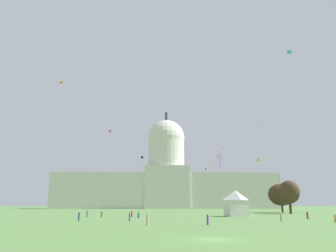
# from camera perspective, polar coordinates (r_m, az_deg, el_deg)

# --- Properties ---
(ground_plane) EXTENTS (800.00, 800.00, 0.00)m
(ground_plane) POSITION_cam_1_polar(r_m,az_deg,el_deg) (33.35, 7.73, -18.83)
(ground_plane) COLOR #567F42
(capitol_building) EXTENTS (149.57, 26.33, 66.69)m
(capitol_building) POSITION_cam_1_polar(r_m,az_deg,el_deg) (228.10, -0.30, -9.29)
(capitol_building) COLOR beige
(capitol_building) RESTS_ON ground_plane
(event_tent) EXTENTS (5.53, 6.85, 6.73)m
(event_tent) POSITION_cam_1_polar(r_m,az_deg,el_deg) (91.68, 11.59, -12.89)
(event_tent) COLOR white
(event_tent) RESTS_ON ground_plane
(tree_east_near) EXTENTS (10.66, 10.00, 10.68)m
(tree_east_near) POSITION_cam_1_polar(r_m,az_deg,el_deg) (133.82, 18.94, -11.11)
(tree_east_near) COLOR #42301E
(tree_east_near) RESTS_ON ground_plane
(tree_east_mid) EXTENTS (8.94, 9.24, 10.86)m
(tree_east_mid) POSITION_cam_1_polar(r_m,az_deg,el_deg) (119.54, 20.17, -10.64)
(tree_east_mid) COLOR #42301E
(tree_east_mid) RESTS_ON ground_plane
(person_tan_front_right) EXTENTS (0.42, 0.42, 1.81)m
(person_tan_front_right) POSITION_cam_1_polar(r_m,az_deg,el_deg) (52.67, -3.57, -15.88)
(person_tan_front_right) COLOR tan
(person_tan_front_right) RESTS_ON ground_plane
(person_denim_front_left) EXTENTS (0.35, 0.35, 1.69)m
(person_denim_front_left) POSITION_cam_1_polar(r_m,az_deg,el_deg) (87.82, -13.76, -14.50)
(person_denim_front_left) COLOR #3D5684
(person_denim_front_left) RESTS_ON ground_plane
(person_red_mid_center) EXTENTS (0.45, 0.45, 1.61)m
(person_red_mid_center) POSITION_cam_1_polar(r_m,az_deg,el_deg) (87.06, -6.25, -14.84)
(person_red_mid_center) COLOR red
(person_red_mid_center) RESTS_ON ground_plane
(person_denim_back_center) EXTENTS (0.42, 0.42, 1.73)m
(person_denim_back_center) POSITION_cam_1_polar(r_m,az_deg,el_deg) (66.79, -6.64, -15.27)
(person_denim_back_center) COLOR #3D5684
(person_denim_back_center) RESTS_ON ground_plane
(person_olive_aisle_center) EXTENTS (0.65, 0.65, 1.51)m
(person_olive_aisle_center) POSITION_cam_1_polar(r_m,az_deg,el_deg) (87.51, -11.35, -14.70)
(person_olive_aisle_center) COLOR olive
(person_olive_aisle_center) RESTS_ON ground_plane
(person_purple_front_center) EXTENTS (0.46, 0.46, 1.72)m
(person_purple_front_center) POSITION_cam_1_polar(r_m,az_deg,el_deg) (55.10, 6.86, -15.75)
(person_purple_front_center) COLOR #703D93
(person_purple_front_center) RESTS_ON ground_plane
(person_denim_mid_right) EXTENTS (0.66, 0.66, 1.44)m
(person_denim_mid_right) POSITION_cam_1_polar(r_m,az_deg,el_deg) (80.14, -5.11, -15.08)
(person_denim_mid_right) COLOR #3D5684
(person_denim_mid_right) RESTS_ON ground_plane
(person_denim_lawn_far_right) EXTENTS (0.51, 0.51, 1.77)m
(person_denim_lawn_far_right) POSITION_cam_1_polar(r_m,az_deg,el_deg) (69.75, -15.09, -14.84)
(person_denim_lawn_far_right) COLOR #3D5684
(person_denim_lawn_far_right) RESTS_ON ground_plane
(person_tan_near_tree_east) EXTENTS (0.40, 0.40, 1.62)m
(person_tan_near_tree_east) POSITION_cam_1_polar(r_m,az_deg,el_deg) (69.26, 18.91, -14.66)
(person_tan_near_tree_east) COLOR tan
(person_tan_near_tree_east) RESTS_ON ground_plane
(person_maroon_edge_east) EXTENTS (0.40, 0.40, 1.66)m
(person_maroon_edge_east) POSITION_cam_1_polar(r_m,az_deg,el_deg) (81.42, 22.91, -14.01)
(person_maroon_edge_east) COLOR maroon
(person_maroon_edge_east) RESTS_ON ground_plane
(person_orange_deep_crowd) EXTENTS (0.47, 0.47, 1.49)m
(person_orange_deep_crowd) POSITION_cam_1_polar(r_m,az_deg,el_deg) (68.49, 26.87, -14.04)
(person_orange_deep_crowd) COLOR orange
(person_orange_deep_crowd) RESTS_ON ground_plane
(kite_black_mid) EXTENTS (1.47, 1.44, 4.40)m
(kite_black_mid) POSITION_cam_1_polar(r_m,az_deg,el_deg) (173.96, -4.48, -5.40)
(kite_black_mid) COLOR black
(kite_orange_high) EXTENTS (0.93, 0.68, 2.62)m
(kite_orange_high) POSITION_cam_1_polar(r_m,az_deg,el_deg) (105.11, -17.93, 7.07)
(kite_orange_high) COLOR orange
(kite_magenta_high) EXTENTS (1.32, 1.24, 3.91)m
(kite_magenta_high) POSITION_cam_1_polar(r_m,az_deg,el_deg) (175.02, -9.96, -0.87)
(kite_magenta_high) COLOR #D1339E
(kite_pink_mid) EXTENTS (1.35, 1.34, 0.16)m
(kite_pink_mid) POSITION_cam_1_polar(r_m,az_deg,el_deg) (124.62, 14.92, 0.16)
(kite_pink_mid) COLOR pink
(kite_turquoise_low) EXTENTS (1.36, 1.51, 0.29)m
(kite_turquoise_low) POSITION_cam_1_polar(r_m,az_deg,el_deg) (143.22, 2.31, -9.81)
(kite_turquoise_low) COLOR teal
(kite_gold_low) EXTENTS (0.63, 0.73, 2.87)m
(kite_gold_low) POSITION_cam_1_polar(r_m,az_deg,el_deg) (96.72, 15.34, -5.85)
(kite_gold_low) COLOR gold
(kite_red_low) EXTENTS (0.44, 0.62, 3.35)m
(kite_red_low) POSITION_cam_1_polar(r_m,az_deg,el_deg) (84.62, 8.78, -4.92)
(kite_red_low) COLOR red
(kite_green_mid) EXTENTS (1.07, 0.20, 3.23)m
(kite_green_mid) POSITION_cam_1_polar(r_m,az_deg,el_deg) (204.29, 8.47, -5.27)
(kite_green_mid) COLOR green
(kite_white_low) EXTENTS (1.10, 1.44, 0.18)m
(kite_white_low) POSITION_cam_1_polar(r_m,az_deg,el_deg) (146.96, 10.04, -8.65)
(kite_white_low) COLOR white
(kite_yellow_mid) EXTENTS (0.82, 0.24, 3.65)m
(kite_yellow_mid) POSITION_cam_1_polar(r_m,az_deg,el_deg) (164.79, 7.33, -6.77)
(kite_yellow_mid) COLOR yellow
(kite_cyan_high) EXTENTS (1.09, 1.14, 1.17)m
(kite_cyan_high) POSITION_cam_1_polar(r_m,az_deg,el_deg) (93.94, 20.21, 11.85)
(kite_cyan_high) COLOR #33BCDB
(kite_blue_mid) EXTENTS (1.03, 0.72, 2.49)m
(kite_blue_mid) POSITION_cam_1_polar(r_m,az_deg,el_deg) (208.43, 6.52, -7.38)
(kite_blue_mid) COLOR blue
(kite_lime_mid) EXTENTS (1.27, 1.81, 2.39)m
(kite_lime_mid) POSITION_cam_1_polar(r_m,az_deg,el_deg) (158.15, -12.24, -7.33)
(kite_lime_mid) COLOR #8CD133
(kite_violet_low) EXTENTS (1.41, 1.38, 4.00)m
(kite_violet_low) POSITION_cam_1_polar(r_m,az_deg,el_deg) (71.99, 8.89, -4.49)
(kite_violet_low) COLOR purple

